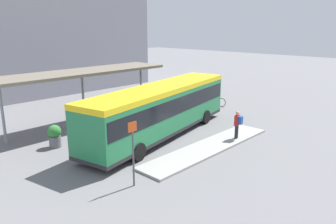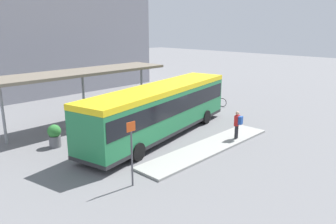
# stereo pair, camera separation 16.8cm
# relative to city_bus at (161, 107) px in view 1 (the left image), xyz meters

# --- Properties ---
(ground_plane) EXTENTS (120.00, 120.00, 0.00)m
(ground_plane) POSITION_rel_city_bus_xyz_m (-0.01, -0.00, -1.81)
(ground_plane) COLOR slate
(curb_island) EXTENTS (9.49, 1.80, 0.12)m
(curb_island) POSITION_rel_city_bus_xyz_m (0.29, -3.39, -1.75)
(curb_island) COLOR #9E9E99
(curb_island) RESTS_ON ground_plane
(city_bus) EXTENTS (12.53, 4.73, 3.08)m
(city_bus) POSITION_rel_city_bus_xyz_m (0.00, 0.00, 0.00)
(city_bus) COLOR #237A47
(city_bus) RESTS_ON ground_plane
(pedestrian_waiting) EXTENTS (0.44, 0.48, 1.65)m
(pedestrian_waiting) POSITION_rel_city_bus_xyz_m (2.45, -3.83, -0.74)
(pedestrian_waiting) COLOR #232328
(pedestrian_waiting) RESTS_ON curb_island
(bicycle_white) EXTENTS (0.48, 1.71, 0.74)m
(bicycle_white) POSITION_rel_city_bus_xyz_m (8.68, 2.03, -1.43)
(bicycle_white) COLOR black
(bicycle_white) RESTS_ON ground_plane
(bicycle_red) EXTENTS (0.48, 1.57, 0.68)m
(bicycle_red) POSITION_rel_city_bus_xyz_m (8.63, 2.69, -1.47)
(bicycle_red) COLOR black
(bicycle_red) RESTS_ON ground_plane
(station_shelter) EXTENTS (12.20, 3.01, 3.67)m
(station_shelter) POSITION_rel_city_bus_xyz_m (-1.91, 5.41, 1.71)
(station_shelter) COLOR #706656
(station_shelter) RESTS_ON ground_plane
(potted_planter_near_shelter) EXTENTS (0.73, 0.73, 1.28)m
(potted_planter_near_shelter) POSITION_rel_city_bus_xyz_m (-5.41, 2.93, -1.13)
(potted_planter_near_shelter) COLOR slate
(potted_planter_near_shelter) RESTS_ON ground_plane
(platform_sign) EXTENTS (0.44, 0.08, 2.80)m
(platform_sign) POSITION_rel_city_bus_xyz_m (-5.42, -3.69, -0.25)
(platform_sign) COLOR #4C4C51
(platform_sign) RESTS_ON ground_plane
(station_building) EXTENTS (18.31, 15.82, 11.83)m
(station_building) POSITION_rel_city_bus_xyz_m (3.94, 22.92, 4.11)
(station_building) COLOR gray
(station_building) RESTS_ON ground_plane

